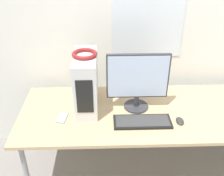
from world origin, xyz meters
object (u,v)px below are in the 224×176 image
(headphones, at_px, (85,54))
(keyboard, at_px, (142,122))
(mouse, at_px, (180,121))
(monitor_main, at_px, (138,80))
(pc_tower, at_px, (86,82))
(cell_phone, at_px, (62,118))

(headphones, distance_m, keyboard, 0.70)
(mouse, bearing_deg, monitor_main, 146.04)
(pc_tower, bearing_deg, cell_phone, -140.07)
(mouse, bearing_deg, cell_phone, 175.25)
(cell_phone, bearing_deg, pc_tower, 49.14)
(monitor_main, relative_size, mouse, 5.19)
(monitor_main, height_order, cell_phone, monitor_main)
(monitor_main, bearing_deg, mouse, -33.96)
(pc_tower, xyz_separation_m, mouse, (0.74, -0.24, -0.23))
(headphones, height_order, cell_phone, headphones)
(pc_tower, bearing_deg, headphones, 90.00)
(headphones, xyz_separation_m, monitor_main, (0.42, -0.03, -0.22))
(pc_tower, xyz_separation_m, headphones, (0.00, 0.00, 0.25))
(mouse, bearing_deg, headphones, 161.81)
(mouse, xyz_separation_m, cell_phone, (-0.94, 0.08, -0.01))
(cell_phone, bearing_deg, mouse, 4.46)
(monitor_main, distance_m, cell_phone, 0.69)
(headphones, bearing_deg, pc_tower, -90.00)
(headphones, height_order, monitor_main, headphones)
(monitor_main, height_order, keyboard, monitor_main)
(keyboard, distance_m, mouse, 0.30)
(pc_tower, bearing_deg, keyboard, -28.62)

